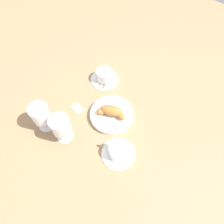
# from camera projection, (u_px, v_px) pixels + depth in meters

# --- Properties ---
(ground_plane) EXTENTS (2.20, 2.20, 0.00)m
(ground_plane) POSITION_uv_depth(u_px,v_px,m) (109.00, 114.00, 0.94)
(ground_plane) COLOR #997551
(pastry_plate) EXTENTS (0.19, 0.19, 0.02)m
(pastry_plate) POSITION_uv_depth(u_px,v_px,m) (112.00, 114.00, 0.92)
(pastry_plate) COLOR white
(pastry_plate) RESTS_ON ground_plane
(croissant_large) EXTENTS (0.13, 0.10, 0.04)m
(croissant_large) POSITION_uv_depth(u_px,v_px,m) (112.00, 111.00, 0.89)
(croissant_large) COLOR #AD6B33
(croissant_large) RESTS_ON pastry_plate
(coffee_cup_near) EXTENTS (0.14, 0.14, 0.06)m
(coffee_cup_near) POSITION_uv_depth(u_px,v_px,m) (104.00, 76.00, 1.01)
(coffee_cup_near) COLOR white
(coffee_cup_near) RESTS_ON ground_plane
(coffee_cup_far) EXTENTS (0.14, 0.14, 0.06)m
(coffee_cup_far) POSITION_uv_depth(u_px,v_px,m) (118.00, 152.00, 0.82)
(coffee_cup_far) COLOR white
(coffee_cup_far) RESTS_ON ground_plane
(juice_glass_left) EXTENTS (0.08, 0.08, 0.14)m
(juice_glass_left) POSITION_uv_depth(u_px,v_px,m) (61.00, 126.00, 0.80)
(juice_glass_left) COLOR white
(juice_glass_left) RESTS_ON ground_plane
(juice_glass_right) EXTENTS (0.08, 0.08, 0.14)m
(juice_glass_right) POSITION_uv_depth(u_px,v_px,m) (41.00, 114.00, 0.83)
(juice_glass_right) COLOR white
(juice_glass_right) RESTS_ON ground_plane
(sugar_packet) EXTENTS (0.05, 0.04, 0.01)m
(sugar_packet) POSITION_uv_depth(u_px,v_px,m) (77.00, 108.00, 0.95)
(sugar_packet) COLOR white
(sugar_packet) RESTS_ON ground_plane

